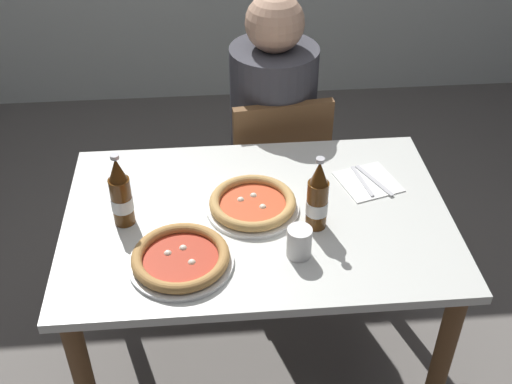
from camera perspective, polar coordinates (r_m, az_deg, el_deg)
ground_plane at (r=2.52m, az=0.10°, el=-15.31°), size 8.00×8.00×0.00m
dining_table_main at (r=2.05m, az=0.12°, el=-4.49°), size 1.20×0.80×0.75m
chair_behind_table at (r=2.63m, az=1.75°, el=2.03°), size 0.44×0.44×0.85m
diner_seated at (r=2.62m, az=1.49°, el=4.47°), size 0.34×0.34×1.21m
pizza_margherita_near at (r=1.81m, az=-6.77°, el=-5.95°), size 0.30×0.30×0.04m
pizza_marinara_far at (r=1.98m, az=-0.30°, el=-1.07°), size 0.29×0.29×0.04m
beer_bottle_left at (r=1.93m, az=-12.04°, el=-0.24°), size 0.07×0.07×0.25m
beer_bottle_center at (r=1.88m, az=5.54°, el=-0.57°), size 0.07×0.07×0.25m
napkin_with_cutlery at (r=2.14m, az=10.04°, el=0.92°), size 0.22×0.22×0.01m
paper_cup at (r=1.81m, az=3.90°, el=-4.53°), size 0.07×0.07×0.09m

